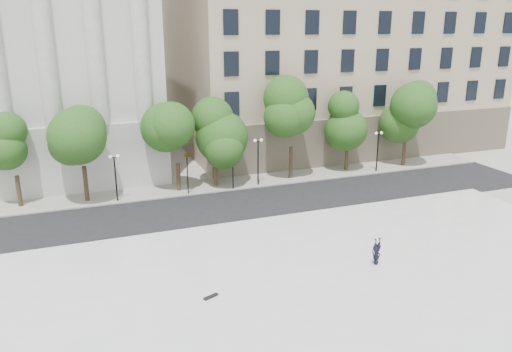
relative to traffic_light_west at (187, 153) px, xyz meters
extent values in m
plane|color=beige|center=(1.22, -22.30, -3.74)|extent=(160.00, 160.00, 0.00)
cube|color=white|center=(1.22, -19.30, -3.52)|extent=(44.00, 22.00, 0.45)
cube|color=black|center=(1.22, -4.30, -3.73)|extent=(60.00, 8.00, 0.02)
cube|color=#AAA79D|center=(1.22, 1.70, -3.68)|extent=(60.00, 4.00, 0.12)
cube|color=tan|center=(21.22, 16.70, 6.76)|extent=(36.00, 26.00, 21.00)
cylinder|color=black|center=(0.00, 0.00, -1.99)|extent=(0.10, 0.10, 3.50)
imported|color=black|center=(0.00, 0.00, 0.13)|extent=(0.93, 1.87, 0.74)
cylinder|color=black|center=(4.07, 0.00, -1.99)|extent=(0.10, 0.10, 3.50)
imported|color=black|center=(4.07, 0.00, 0.11)|extent=(0.73, 1.80, 0.71)
imported|color=black|center=(7.27, -17.58, -3.06)|extent=(0.63, 1.67, 0.45)
cube|color=black|center=(-2.92, -17.81, -3.25)|extent=(0.87, 0.52, 0.09)
cylinder|color=#382619|center=(-13.32, 1.75, -2.43)|extent=(0.36, 0.36, 2.63)
sphere|color=#1B4914|center=(-13.32, 1.75, 1.14)|extent=(3.52, 3.52, 3.52)
cylinder|color=#382619|center=(-8.24, 1.21, -2.21)|extent=(0.36, 0.36, 3.06)
sphere|color=#1B4914|center=(-8.24, 1.21, 1.94)|extent=(3.97, 3.97, 3.97)
cylinder|color=#382619|center=(-0.55, 1.21, -2.48)|extent=(0.36, 0.36, 2.53)
sphere|color=#1B4914|center=(-0.55, 1.21, 0.96)|extent=(3.63, 3.63, 3.63)
cylinder|color=#382619|center=(2.87, 1.44, -2.52)|extent=(0.36, 0.36, 2.43)
sphere|color=#1B4914|center=(2.87, 1.44, 0.78)|extent=(4.09, 4.09, 4.09)
cylinder|color=#382619|center=(10.20, 1.22, -2.18)|extent=(0.36, 0.36, 3.12)
sphere|color=#1B4914|center=(10.20, 1.22, 2.05)|extent=(3.77, 3.77, 3.77)
cylinder|color=#382619|center=(16.58, 1.78, -2.41)|extent=(0.36, 0.36, 2.67)
sphere|color=#1B4914|center=(16.58, 1.78, 1.22)|extent=(3.47, 3.47, 3.47)
cylinder|color=#382619|center=(23.02, 1.24, -2.24)|extent=(0.36, 0.36, 2.99)
sphere|color=#1B4914|center=(23.02, 1.24, 1.82)|extent=(3.90, 3.90, 3.90)
cylinder|color=black|center=(-5.90, 0.30, -1.84)|extent=(0.12, 0.12, 3.80)
cube|color=black|center=(-5.90, 0.30, 0.06)|extent=(0.60, 0.06, 0.06)
sphere|color=white|center=(-6.20, 0.30, 0.16)|extent=(0.28, 0.28, 0.28)
sphere|color=white|center=(-5.60, 0.30, 0.16)|extent=(0.28, 0.28, 0.28)
cylinder|color=black|center=(6.56, 0.30, -1.67)|extent=(0.12, 0.12, 4.15)
cube|color=black|center=(6.56, 0.30, 0.41)|extent=(0.60, 0.06, 0.06)
sphere|color=white|center=(6.26, 0.30, 0.51)|extent=(0.28, 0.28, 0.28)
sphere|color=white|center=(6.86, 0.30, 0.51)|extent=(0.28, 0.28, 0.28)
cylinder|color=black|center=(19.15, 0.30, -1.80)|extent=(0.12, 0.12, 3.88)
cube|color=black|center=(19.15, 0.30, 0.14)|extent=(0.60, 0.06, 0.06)
sphere|color=white|center=(18.85, 0.30, 0.24)|extent=(0.28, 0.28, 0.28)
sphere|color=white|center=(19.45, 0.30, 0.24)|extent=(0.28, 0.28, 0.28)
camera|label=1|loc=(-8.77, -40.20, 10.27)|focal=35.00mm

